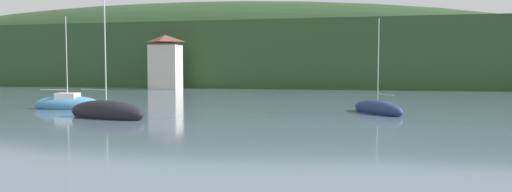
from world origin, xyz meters
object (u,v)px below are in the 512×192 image
Objects in this scene: shore_building_west at (165,63)px; sailboat_far_0 at (377,109)px; sailboat_far_6 at (106,112)px; sailboat_far_9 at (68,104)px.

shore_building_west reaches higher than sailboat_far_0.
sailboat_far_6 is at bearing -72.14° from shore_building_west.
sailboat_far_6 is at bearing 80.86° from sailboat_far_0.
sailboat_far_0 is at bearing 37.77° from sailboat_far_6.
shore_building_west is 53.85m from sailboat_far_6.
sailboat_far_0 is 0.74× the size of sailboat_far_6.
sailboat_far_6 reaches higher than shore_building_west.
shore_building_west reaches higher than sailboat_far_9.
sailboat_far_9 is at bearing 156.36° from sailboat_far_6.
sailboat_far_9 is (-31.74, -1.68, 0.10)m from sailboat_far_0.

